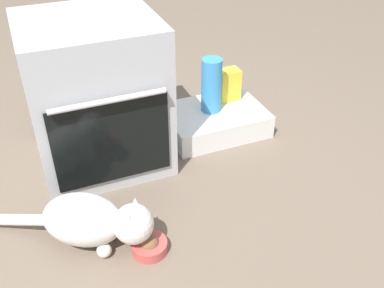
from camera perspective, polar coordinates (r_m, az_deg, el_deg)
The scene contains 7 objects.
ground at distance 1.99m, azimuth -8.59°, elevation -9.24°, with size 8.00×8.00×0.00m, color #6B5B4C.
oven at distance 2.16m, azimuth -12.27°, elevation 6.17°, with size 0.61×0.61×0.73m.
pantry_cabinet at distance 2.49m, azimuth 2.91°, elevation 3.08°, with size 0.54×0.39×0.13m, color white.
food_bowl at distance 1.83m, azimuth -5.49°, elevation -12.86°, with size 0.14×0.14×0.08m.
cat at distance 1.82m, azimuth -12.66°, elevation -9.58°, with size 0.62×0.45×0.23m.
water_bottle at distance 2.39m, azimuth 2.52°, elevation 7.54°, with size 0.11×0.11×0.30m, color #388CD1.
snack_bag at distance 2.54m, azimuth 4.70°, elevation 7.61°, with size 0.12×0.09×0.18m, color yellow.
Camera 1 is at (-0.27, -1.42, 1.37)m, focal length 41.50 mm.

